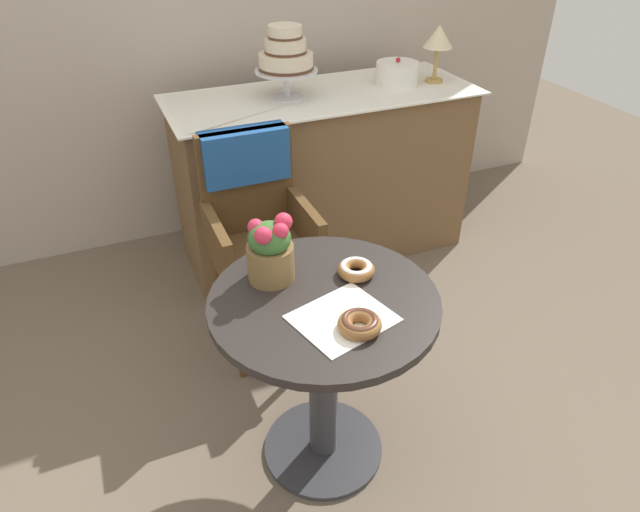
{
  "coord_description": "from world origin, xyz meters",
  "views": [
    {
      "loc": [
        -0.55,
        -1.27,
        1.8
      ],
      "look_at": [
        0.05,
        0.15,
        0.77
      ],
      "focal_mm": 32.0,
      "sensor_mm": 36.0,
      "label": 1
    }
  ],
  "objects_px": {
    "donut_front": "(356,269)",
    "wicker_chair": "(255,209)",
    "round_layer_cake": "(397,74)",
    "flower_vase": "(270,249)",
    "table_lamp": "(438,39)",
    "cafe_table": "(324,349)",
    "donut_mid": "(360,323)",
    "tiered_cake_stand": "(286,56)"
  },
  "relations": [
    {
      "from": "cafe_table",
      "to": "tiered_cake_stand",
      "type": "height_order",
      "value": "tiered_cake_stand"
    },
    {
      "from": "round_layer_cake",
      "to": "flower_vase",
      "type": "bearing_deg",
      "value": -133.56
    },
    {
      "from": "cafe_table",
      "to": "donut_front",
      "type": "xyz_separation_m",
      "value": [
        0.14,
        0.07,
        0.23
      ]
    },
    {
      "from": "donut_front",
      "to": "flower_vase",
      "type": "distance_m",
      "value": 0.29
    },
    {
      "from": "donut_front",
      "to": "table_lamp",
      "type": "distance_m",
      "value": 1.6
    },
    {
      "from": "donut_mid",
      "to": "cafe_table",
      "type": "bearing_deg",
      "value": 101.45
    },
    {
      "from": "wicker_chair",
      "to": "flower_vase",
      "type": "bearing_deg",
      "value": -100.21
    },
    {
      "from": "round_layer_cake",
      "to": "donut_front",
      "type": "bearing_deg",
      "value": -123.73
    },
    {
      "from": "flower_vase",
      "to": "wicker_chair",
      "type": "bearing_deg",
      "value": 78.3
    },
    {
      "from": "round_layer_cake",
      "to": "table_lamp",
      "type": "bearing_deg",
      "value": -9.65
    },
    {
      "from": "wicker_chair",
      "to": "donut_front",
      "type": "relative_size",
      "value": 7.87
    },
    {
      "from": "donut_front",
      "to": "table_lamp",
      "type": "bearing_deg",
      "value": 49.31
    },
    {
      "from": "flower_vase",
      "to": "table_lamp",
      "type": "height_order",
      "value": "table_lamp"
    },
    {
      "from": "donut_front",
      "to": "tiered_cake_stand",
      "type": "relative_size",
      "value": 0.36
    },
    {
      "from": "cafe_table",
      "to": "round_layer_cake",
      "type": "bearing_deg",
      "value": 53.43
    },
    {
      "from": "donut_front",
      "to": "donut_mid",
      "type": "distance_m",
      "value": 0.27
    },
    {
      "from": "cafe_table",
      "to": "donut_front",
      "type": "height_order",
      "value": "donut_front"
    },
    {
      "from": "flower_vase",
      "to": "table_lamp",
      "type": "xyz_separation_m",
      "value": [
        1.27,
        1.09,
        0.29
      ]
    },
    {
      "from": "wicker_chair",
      "to": "tiered_cake_stand",
      "type": "xyz_separation_m",
      "value": [
        0.35,
        0.54,
        0.46
      ]
    },
    {
      "from": "donut_front",
      "to": "donut_mid",
      "type": "relative_size",
      "value": 0.95
    },
    {
      "from": "donut_mid",
      "to": "table_lamp",
      "type": "height_order",
      "value": "table_lamp"
    },
    {
      "from": "cafe_table",
      "to": "donut_mid",
      "type": "bearing_deg",
      "value": -78.55
    },
    {
      "from": "cafe_table",
      "to": "donut_mid",
      "type": "xyz_separation_m",
      "value": [
        0.04,
        -0.18,
        0.24
      ]
    },
    {
      "from": "flower_vase",
      "to": "table_lamp",
      "type": "distance_m",
      "value": 1.7
    },
    {
      "from": "flower_vase",
      "to": "tiered_cake_stand",
      "type": "xyz_separation_m",
      "value": [
        0.47,
        1.14,
        0.27
      ]
    },
    {
      "from": "flower_vase",
      "to": "donut_mid",
      "type": "bearing_deg",
      "value": -66.24
    },
    {
      "from": "cafe_table",
      "to": "flower_vase",
      "type": "xyz_separation_m",
      "value": [
        -0.11,
        0.16,
        0.32
      ]
    },
    {
      "from": "cafe_table",
      "to": "wicker_chair",
      "type": "height_order",
      "value": "wicker_chair"
    },
    {
      "from": "cafe_table",
      "to": "round_layer_cake",
      "type": "height_order",
      "value": "round_layer_cake"
    },
    {
      "from": "tiered_cake_stand",
      "to": "round_layer_cake",
      "type": "bearing_deg",
      "value": -1.07
    },
    {
      "from": "wicker_chair",
      "to": "flower_vase",
      "type": "xyz_separation_m",
      "value": [
        -0.12,
        -0.6,
        0.19
      ]
    },
    {
      "from": "donut_mid",
      "to": "table_lamp",
      "type": "xyz_separation_m",
      "value": [
        1.12,
        1.43,
        0.37
      ]
    },
    {
      "from": "wicker_chair",
      "to": "flower_vase",
      "type": "height_order",
      "value": "wicker_chair"
    },
    {
      "from": "donut_front",
      "to": "wicker_chair",
      "type": "bearing_deg",
      "value": 101.01
    },
    {
      "from": "cafe_table",
      "to": "round_layer_cake",
      "type": "relative_size",
      "value": 3.3
    },
    {
      "from": "donut_mid",
      "to": "tiered_cake_stand",
      "type": "relative_size",
      "value": 0.38
    },
    {
      "from": "wicker_chair",
      "to": "round_layer_cake",
      "type": "relative_size",
      "value": 4.38
    },
    {
      "from": "wicker_chair",
      "to": "donut_front",
      "type": "distance_m",
      "value": 0.71
    },
    {
      "from": "donut_mid",
      "to": "wicker_chair",
      "type": "bearing_deg",
      "value": 91.55
    },
    {
      "from": "donut_front",
      "to": "tiered_cake_stand",
      "type": "distance_m",
      "value": 1.3
    },
    {
      "from": "wicker_chair",
      "to": "tiered_cake_stand",
      "type": "distance_m",
      "value": 0.79
    },
    {
      "from": "wicker_chair",
      "to": "cafe_table",
      "type": "bearing_deg",
      "value": -89.27
    }
  ]
}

